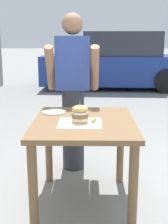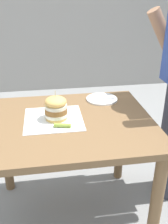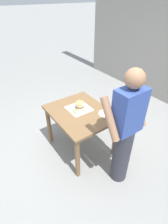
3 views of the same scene
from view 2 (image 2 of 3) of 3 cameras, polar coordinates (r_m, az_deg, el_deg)
ground_plane at (r=2.04m, az=-2.98°, el=-21.37°), size 80.00×80.00×0.00m
patio_table at (r=1.64m, az=-3.48°, el=-6.00°), size 0.84×1.03×0.77m
serving_paper at (r=1.59m, az=-6.65°, el=-1.53°), size 0.35×0.35×0.00m
sandwich at (r=1.56m, az=-6.13°, el=0.89°), size 0.14×0.14×0.18m
pickle_spear at (r=1.49m, az=-4.71°, el=-2.92°), size 0.05×0.10×0.02m
side_plate_with_forks at (r=1.86m, az=3.90°, el=2.86°), size 0.22×0.22×0.02m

